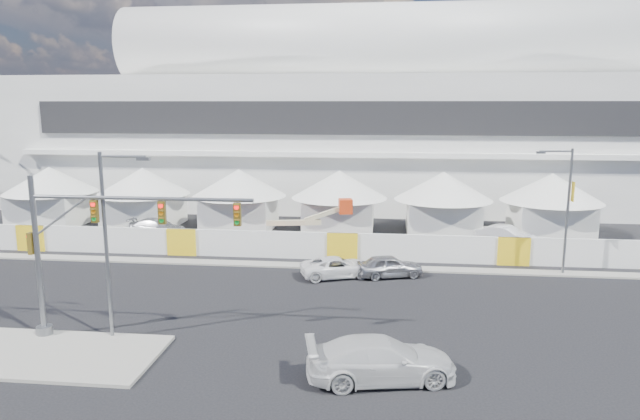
# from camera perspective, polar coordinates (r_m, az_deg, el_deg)

# --- Properties ---
(ground) EXTENTS (160.00, 160.00, 0.00)m
(ground) POSITION_cam_1_polar(r_m,az_deg,el_deg) (29.18, -12.06, -12.16)
(ground) COLOR black
(ground) RESTS_ON ground
(median_island) EXTENTS (10.00, 5.00, 0.15)m
(median_island) POSITION_cam_1_polar(r_m,az_deg,el_deg) (29.13, -25.58, -12.89)
(median_island) COLOR gray
(median_island) RESTS_ON ground
(far_curb) EXTENTS (80.00, 1.20, 0.12)m
(far_curb) POSITION_cam_1_polar(r_m,az_deg,el_deg) (41.09, 22.00, -5.88)
(far_curb) COLOR gray
(far_curb) RESTS_ON ground
(stadium) EXTENTS (80.00, 24.80, 21.98)m
(stadium) POSITION_cam_1_polar(r_m,az_deg,el_deg) (66.98, 6.37, 9.06)
(stadium) COLOR silver
(stadium) RESTS_ON ground
(tent_row) EXTENTS (53.40, 8.40, 5.40)m
(tent_row) POSITION_cam_1_polar(r_m,az_deg,el_deg) (50.80, -3.14, 1.50)
(tent_row) COLOR white
(tent_row) RESTS_ON ground
(hoarding_fence) EXTENTS (70.00, 0.25, 2.00)m
(hoarding_fence) POSITION_cam_1_polar(r_m,az_deg,el_deg) (41.33, 2.25, -3.65)
(hoarding_fence) COLOR white
(hoarding_fence) RESTS_ON ground
(sedan_silver) EXTENTS (2.89, 4.63, 1.47)m
(sedan_silver) POSITION_cam_1_polar(r_m,az_deg,el_deg) (37.63, 6.97, -5.58)
(sedan_silver) COLOR #9C9CA0
(sedan_silver) RESTS_ON ground
(pickup_curb) EXTENTS (3.71, 5.25, 1.33)m
(pickup_curb) POSITION_cam_1_polar(r_m,az_deg,el_deg) (37.39, 1.72, -5.72)
(pickup_curb) COLOR white
(pickup_curb) RESTS_ON ground
(pickup_near) EXTENTS (3.71, 6.52, 1.78)m
(pickup_near) POSITION_cam_1_polar(r_m,az_deg,el_deg) (24.18, 6.13, -14.63)
(pickup_near) COLOR silver
(pickup_near) RESTS_ON ground
(lot_car_a) EXTENTS (4.01, 4.84, 1.56)m
(lot_car_a) POSITION_cam_1_polar(r_m,az_deg,el_deg) (47.91, 18.15, -2.46)
(lot_car_a) COLOR silver
(lot_car_a) RESTS_ON ground
(lot_car_c) EXTENTS (3.05, 5.40, 1.48)m
(lot_car_c) POSITION_cam_1_polar(r_m,az_deg,el_deg) (50.67, -15.91, -1.69)
(lot_car_c) COLOR #ADAEB2
(lot_car_c) RESTS_ON ground
(traffic_mast) EXTENTS (10.88, 0.75, 7.75)m
(traffic_mast) POSITION_cam_1_polar(r_m,az_deg,el_deg) (28.96, -22.73, -3.59)
(traffic_mast) COLOR slate
(traffic_mast) RESTS_ON median_island
(streetlight_median) EXTENTS (2.45, 0.25, 8.86)m
(streetlight_median) POSITION_cam_1_polar(r_m,az_deg,el_deg) (28.34, -20.26, -2.15)
(streetlight_median) COLOR slate
(streetlight_median) RESTS_ON median_island
(streetlight_curb) EXTENTS (2.48, 0.56, 8.36)m
(streetlight_curb) POSITION_cam_1_polar(r_m,az_deg,el_deg) (40.23, 23.32, 0.69)
(streetlight_curb) COLOR slate
(streetlight_curb) RESTS_ON ground
(boom_lift) EXTENTS (8.01, 2.49, 3.98)m
(boom_lift) POSITION_cam_1_polar(r_m,az_deg,el_deg) (43.71, -3.40, -2.78)
(boom_lift) COLOR red
(boom_lift) RESTS_ON ground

